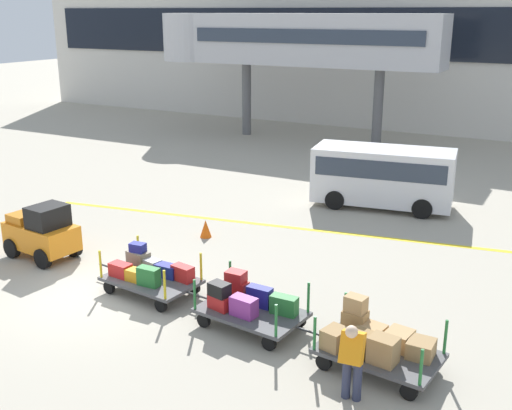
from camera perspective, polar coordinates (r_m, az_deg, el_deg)
ground_plane at (r=16.02m, az=-14.82°, el=-7.84°), size 120.00×120.00×0.00m
apron_lead_line at (r=20.23m, az=1.35°, el=-1.87°), size 15.52×2.82×0.01m
terminal_building at (r=37.81m, az=13.11°, el=14.34°), size 51.80×2.51×9.93m
jet_bridge at (r=33.87m, az=2.32°, el=14.85°), size 15.84×3.00×6.56m
baggage_tug at (r=18.41m, az=-19.03°, el=-2.36°), size 2.21×1.43×1.58m
baggage_cart_lead at (r=15.60m, az=-9.76°, el=-6.17°), size 3.06×1.64×1.10m
baggage_cart_middle at (r=13.81m, az=-0.74°, el=-9.02°), size 3.06×1.64×1.10m
baggage_cart_tail at (r=12.50m, az=10.88°, el=-12.28°), size 3.06×1.64×1.23m
baggage_handler at (r=11.31m, az=8.80°, el=-13.68°), size 0.44×0.46×1.56m
shuttle_van at (r=22.30m, az=11.57°, el=2.91°), size 5.03×2.60×2.10m
safety_cone_far at (r=19.17m, az=-4.63°, el=-2.17°), size 0.36×0.36×0.55m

